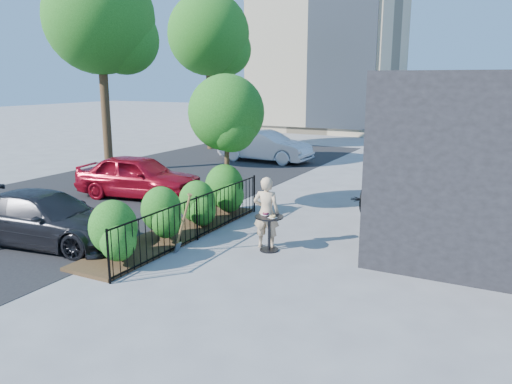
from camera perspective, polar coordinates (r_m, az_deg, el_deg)
The scene contains 14 objects.
ground at distance 11.59m, azimuth -0.48°, elevation -6.58°, with size 120.00×120.00×0.00m, color gray.
fence at distance 12.16m, azimuth -6.76°, elevation -2.96°, with size 0.05×6.05×1.10m.
planting_bed at distance 12.70m, azimuth -9.33°, elevation -4.81°, with size 1.30×6.00×0.08m, color #382616.
shrubs at distance 12.53m, azimuth -8.80°, elevation -1.88°, with size 1.10×5.60×1.24m.
patio_tree at distance 14.47m, azimuth -3.27°, elevation 8.50°, with size 2.20×2.20×3.94m.
street at distance 17.93m, azimuth -15.99°, elevation -0.06°, with size 9.00×30.00×0.01m, color black.
street_tree_near at distance 21.78m, azimuth -17.36°, elevation 17.71°, with size 4.40×4.40×8.28m.
street_tree_far at distance 28.08m, azimuth -5.38°, elevation 16.98°, with size 4.40×4.40×8.28m.
cafe_table at distance 11.34m, azimuth 1.52°, elevation -4.01°, with size 0.65×0.65×0.87m.
woman at distance 11.48m, azimuth 1.19°, elevation -2.37°, with size 0.61×0.40×1.68m, color #D5B289.
shovel at distance 11.26m, azimuth -8.45°, elevation -3.92°, with size 0.50×0.19×1.44m.
car_red at distance 16.86m, azimuth -13.26°, elevation 1.76°, with size 1.69×4.19×1.43m, color maroon.
car_silver at distance 23.74m, azimuth 1.07°, elevation 5.27°, with size 1.55×4.45×1.47m, color #BCBCC1.
car_darkgrey at distance 12.81m, azimuth -22.91°, elevation -2.80°, with size 1.75×4.30×1.25m, color black.
Camera 1 is at (5.10, -9.67, 3.84)m, focal length 35.00 mm.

